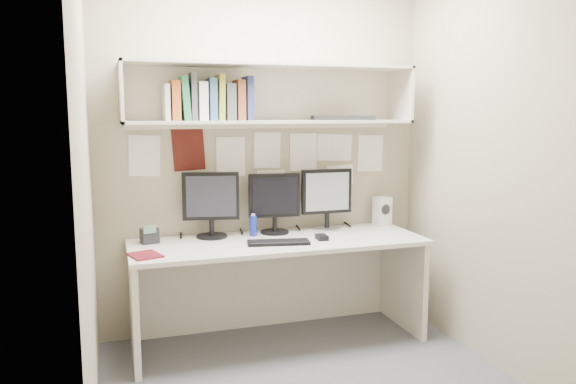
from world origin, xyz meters
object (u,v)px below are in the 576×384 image
object	(u,v)px
desk	(278,291)
desk_phone	(150,235)
monitor_center	(274,200)
monitor_right	(327,197)
keyboard	(278,242)
monitor_left	(211,202)
maroon_notebook	(145,255)
speaker	(382,211)

from	to	relation	value
desk	desk_phone	world-z (taller)	desk_phone
monitor_center	desk_phone	distance (m)	0.90
monitor_right	keyboard	size ratio (longest dim) A/B	1.10
desk	monitor_center	xyz separation A→B (m)	(0.04, 0.22, 0.60)
monitor_right	desk_phone	world-z (taller)	monitor_right
desk	monitor_left	xyz separation A→B (m)	(-0.42, 0.22, 0.61)
desk	maroon_notebook	bearing A→B (deg)	-168.96
monitor_right	desk_phone	size ratio (longest dim) A/B	3.40
keyboard	speaker	distance (m)	1.01
desk_phone	desk	bearing A→B (deg)	-24.51
monitor_left	monitor_right	distance (m)	0.86
monitor_left	speaker	size ratio (longest dim) A/B	2.07
monitor_right	keyboard	xyz separation A→B (m)	(-0.48, -0.34, -0.24)
keyboard	maroon_notebook	distance (m)	0.87
keyboard	maroon_notebook	xyz separation A→B (m)	(-0.86, -0.06, -0.00)
monitor_center	monitor_right	bearing A→B (deg)	5.47
desk	monitor_right	size ratio (longest dim) A/B	4.45
desk	maroon_notebook	world-z (taller)	maroon_notebook
desk	desk_phone	size ratio (longest dim) A/B	15.12
monitor_left	monitor_right	xyz separation A→B (m)	(0.86, 0.00, -0.00)
speaker	monitor_right	bearing A→B (deg)	172.77
desk	maroon_notebook	distance (m)	0.99
monitor_left	desk_phone	xyz separation A→B (m)	(-0.43, -0.06, -0.20)
keyboard	speaker	bearing A→B (deg)	30.92
desk	desk_phone	bearing A→B (deg)	169.08
monitor_center	keyboard	bearing A→B (deg)	-96.44
desk	monitor_right	xyz separation A→B (m)	(0.44, 0.22, 0.61)
monitor_left	keyboard	world-z (taller)	monitor_left
monitor_left	keyboard	bearing A→B (deg)	-29.68
monitor_left	monitor_center	xyz separation A→B (m)	(0.46, 0.00, -0.01)
desk	monitor_center	world-z (taller)	monitor_center
monitor_center	maroon_notebook	bearing A→B (deg)	-151.65
maroon_notebook	desk_phone	size ratio (longest dim) A/B	1.54
desk_phone	monitor_left	bearing A→B (deg)	-6.10
desk	monitor_left	distance (m)	0.78
speaker	maroon_notebook	distance (m)	1.85
monitor_center	speaker	xyz separation A→B (m)	(0.87, 0.01, -0.13)
monitor_left	monitor_center	size ratio (longest dim) A/B	1.06
monitor_center	monitor_right	distance (m)	0.40
monitor_left	keyboard	xyz separation A→B (m)	(0.39, -0.34, -0.24)
maroon_notebook	desk_phone	xyz separation A→B (m)	(0.05, 0.34, 0.05)
keyboard	desk_phone	world-z (taller)	desk_phone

